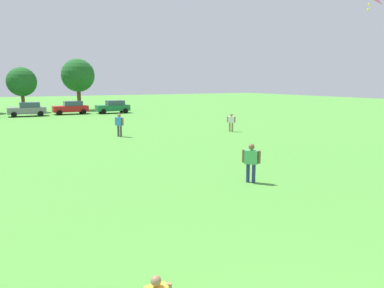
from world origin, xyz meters
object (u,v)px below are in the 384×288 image
Objects in this scene: parked_car_green_3 at (113,107)px; tree_right at (22,82)px; tree_far_right at (78,75)px; bystander_near_trees at (231,121)px; bystander_midfield at (119,123)px; adult_bystander at (251,160)px; parked_car_gray_1 at (27,109)px; parked_car_red_2 at (71,108)px.

parked_car_green_3 is 0.71× the size of tree_right.
parked_car_green_3 is 0.58× the size of tree_far_right.
parked_car_green_3 is at bearing -70.22° from tree_far_right.
bystander_midfield is at bearing -153.15° from bystander_near_trees.
tree_right reaches higher than adult_bystander.
bystander_near_trees is 0.86× the size of bystander_midfield.
bystander_midfield reaches higher than parked_car_green_3.
adult_bystander is at bearing -84.07° from bystander_near_trees.
tree_far_right is (7.59, 7.42, 4.17)m from parked_car_gray_1.
tree_right is (-14.04, 29.61, 3.20)m from bystander_near_trees.
parked_car_green_3 is at bearing 177.15° from parked_car_gray_1.
parked_car_red_2 is at bearing -48.70° from tree_right.
bystander_near_trees is 25.25m from parked_car_red_2.
parked_car_green_3 reaches higher than adult_bystander.
adult_bystander is 37.17m from parked_car_gray_1.
tree_far_right reaches higher than adult_bystander.
parked_car_gray_1 is 1.00× the size of parked_car_green_3.
tree_right is at bearing -172.76° from tree_far_right.
bystander_near_trees is at bearing -72.73° from adult_bystander.
parked_car_gray_1 reaches higher than bystander_near_trees.
parked_car_gray_1 is 0.71× the size of tree_right.
parked_car_green_3 is (5.55, 21.02, -0.19)m from bystander_midfield.
adult_bystander is 0.38× the size of parked_car_green_3.
bystander_near_trees is 0.35× the size of parked_car_red_2.
parked_car_red_2 reaches higher than adult_bystander.
tree_far_right reaches higher than parked_car_gray_1.
tree_far_right reaches higher than bystander_midfield.
adult_bystander is 1.08× the size of bystander_near_trees.
bystander_near_trees is 31.51m from tree_far_right.
parked_car_red_2 is (-0.69, 37.21, -0.12)m from adult_bystander.
bystander_midfield is at bearing 89.22° from parked_car_red_2.
bystander_near_trees is at bearing 98.94° from parked_car_green_3.
parked_car_green_3 is at bearing -46.54° from bystander_midfield.
tree_right is at bearing 152.27° from bystander_near_trees.
bystander_midfield is at bearing -80.02° from tree_right.
parked_car_red_2 is at bearing -109.11° from tree_far_right.
tree_right reaches higher than parked_car_green_3.
parked_car_red_2 is 1.00× the size of parked_car_green_3.
parked_car_red_2 is at bearing -174.42° from parked_car_gray_1.
parked_car_red_2 is at bearing 147.33° from bystander_near_trees.
bystander_midfield is 0.29× the size of tree_right.
adult_bystander is at bearing 91.06° from parked_car_red_2.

